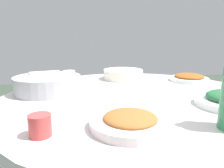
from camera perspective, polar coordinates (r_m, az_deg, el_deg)
name	(u,v)px	position (r m, az deg, el deg)	size (l,w,h in m)	color
round_dining_table	(137,122)	(1.00, 6.98, -10.27)	(1.24, 1.24, 0.73)	#99999E
rice_bowl	(48,84)	(1.05, -17.24, 0.11)	(0.31, 0.31, 0.09)	#B2B5BA
soup_bowl	(123,75)	(1.33, 3.07, 2.62)	(0.25, 0.27, 0.06)	white
dish_tofu_braise	(130,121)	(0.61, 5.02, -10.17)	(0.24, 0.24, 0.05)	silver
dish_stirfry	(189,78)	(1.35, 20.49, 1.63)	(0.23, 0.23, 0.05)	white
tea_cup_far	(40,125)	(0.59, -19.22, -10.72)	(0.06, 0.06, 0.06)	#C94442
tea_cup_side	(69,75)	(1.35, -11.73, 2.46)	(0.08, 0.08, 0.06)	silver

